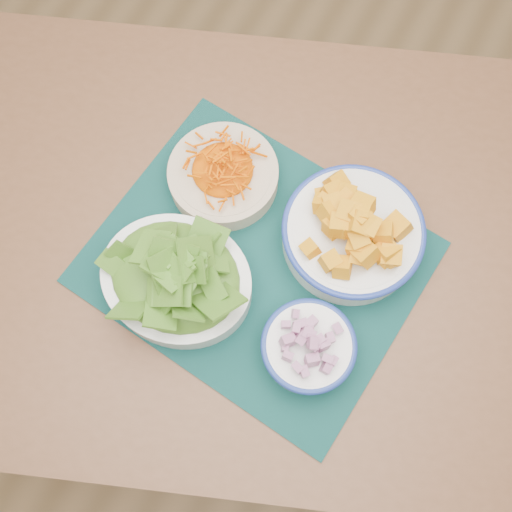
{
  "coord_description": "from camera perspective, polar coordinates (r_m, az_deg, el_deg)",
  "views": [
    {
      "loc": [
        0.12,
        -0.28,
        1.66
      ],
      "look_at": [
        -0.02,
        -0.03,
        0.78
      ],
      "focal_mm": 40.0,
      "sensor_mm": 36.0,
      "label": 1
    }
  ],
  "objects": [
    {
      "name": "onion_bowl",
      "position": [
        0.88,
        5.28,
        -8.98
      ],
      "size": [
        0.15,
        0.15,
        0.08
      ],
      "rotation": [
        0.0,
        0.0,
        0.08
      ],
      "color": "white",
      "rests_on": "placemat"
    },
    {
      "name": "ground",
      "position": [
        1.69,
        0.93,
        -7.64
      ],
      "size": [
        4.0,
        4.0,
        0.0
      ],
      "primitive_type": "plane",
      "color": "#957248",
      "rests_on": "ground"
    },
    {
      "name": "table",
      "position": [
        1.06,
        0.28,
        -0.0
      ],
      "size": [
        1.45,
        1.21,
        0.75
      ],
      "rotation": [
        0.0,
        0.0,
        0.37
      ],
      "color": "brown",
      "rests_on": "ground"
    },
    {
      "name": "lettuce_bowl",
      "position": [
        0.89,
        -8.09,
        -1.98
      ],
      "size": [
        0.26,
        0.22,
        0.12
      ],
      "rotation": [
        0.0,
        0.0,
        0.08
      ],
      "color": "white",
      "rests_on": "placemat"
    },
    {
      "name": "squash_bowl",
      "position": [
        0.92,
        9.78,
        2.62
      ],
      "size": [
        0.25,
        0.25,
        0.12
      ],
      "rotation": [
        0.0,
        0.0,
        -0.13
      ],
      "color": "white",
      "rests_on": "placemat"
    },
    {
      "name": "placemat",
      "position": [
        0.95,
        0.0,
        -0.6
      ],
      "size": [
        0.55,
        0.47,
        0.0
      ],
      "primitive_type": "cube",
      "rotation": [
        0.0,
        0.0,
        -0.11
      ],
      "color": "black",
      "rests_on": "table"
    },
    {
      "name": "carrot_bowl",
      "position": [
        0.97,
        -3.31,
        8.27
      ],
      "size": [
        0.2,
        0.2,
        0.07
      ],
      "rotation": [
        0.0,
        0.0,
        0.06
      ],
      "color": "beige",
      "rests_on": "placemat"
    }
  ]
}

